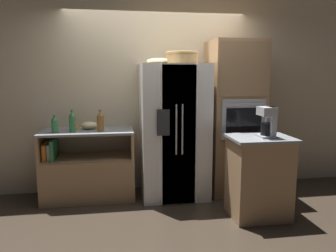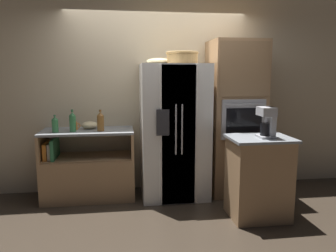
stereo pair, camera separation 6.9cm
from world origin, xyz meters
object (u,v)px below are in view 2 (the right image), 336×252
object	(u,v)px
bottle_short	(73,122)
mug	(75,126)
mixing_bowl	(90,125)
bottle_wide	(55,124)
bottle_tall	(100,121)
coffee_maker	(268,121)
refrigerator	(174,131)
wall_oven	(234,118)
fruit_bowl	(159,61)
wicker_basket	(182,57)

from	to	relation	value
bottle_short	mug	world-z (taller)	bottle_short
bottle_short	mug	xyz separation A→B (m)	(0.00, 0.15, -0.08)
mixing_bowl	bottle_wide	bearing A→B (deg)	-152.49
bottle_tall	mixing_bowl	distance (m)	0.26
bottle_tall	mug	distance (m)	0.38
bottle_wide	coffee_maker	world-z (taller)	coffee_maker
mug	refrigerator	bearing A→B (deg)	-5.39
wall_oven	bottle_tall	world-z (taller)	wall_oven
bottle_tall	fruit_bowl	bearing A→B (deg)	5.15
mixing_bowl	coffee_maker	size ratio (longest dim) A/B	0.62
wicker_basket	bottle_tall	distance (m)	1.34
wicker_basket	bottle_wide	distance (m)	1.82
fruit_bowl	bottle_short	world-z (taller)	fruit_bowl
mug	bottle_tall	bearing A→B (deg)	-23.21
fruit_bowl	mixing_bowl	bearing A→B (deg)	172.50
refrigerator	bottle_wide	xyz separation A→B (m)	(-1.53, -0.04, 0.14)
wall_oven	mug	distance (m)	2.17
bottle_wide	mixing_bowl	distance (m)	0.46
fruit_bowl	mug	size ratio (longest dim) A/B	2.64
wicker_basket	bottle_tall	xyz separation A→B (m)	(-1.06, 0.03, -0.82)
bottle_tall	bottle_wide	world-z (taller)	bottle_tall
wicker_basket	bottle_tall	size ratio (longest dim) A/B	1.51
fruit_bowl	coffee_maker	xyz separation A→B (m)	(1.12, -0.90, -0.68)
bottle_wide	mug	world-z (taller)	bottle_wide
wicker_basket	mixing_bowl	world-z (taller)	wicker_basket
fruit_bowl	mug	world-z (taller)	fruit_bowl
wicker_basket	fruit_bowl	size ratio (longest dim) A/B	1.32
refrigerator	wall_oven	world-z (taller)	wall_oven
bottle_wide	coffee_maker	size ratio (longest dim) A/B	0.65
refrigerator	mug	size ratio (longest dim) A/B	14.88
wicker_basket	fruit_bowl	xyz separation A→B (m)	(-0.29, 0.10, -0.05)
bottle_tall	mixing_bowl	xyz separation A→B (m)	(-0.16, 0.19, -0.08)
fruit_bowl	mixing_bowl	size ratio (longest dim) A/B	1.50
refrigerator	wicker_basket	distance (m)	0.98
bottle_tall	mug	xyz separation A→B (m)	(-0.35, 0.15, -0.07)
mug	mixing_bowl	xyz separation A→B (m)	(0.19, 0.04, -0.00)
bottle_short	coffee_maker	bearing A→B (deg)	-20.53
wicker_basket	mug	bearing A→B (deg)	172.65
bottle_tall	bottle_wide	xyz separation A→B (m)	(-0.56, -0.02, -0.02)
fruit_bowl	mug	distance (m)	1.40
bottle_tall	mug	bearing A→B (deg)	156.79
bottle_tall	mixing_bowl	world-z (taller)	bottle_tall
bottle_short	mixing_bowl	size ratio (longest dim) A/B	1.36
wicker_basket	bottle_wide	xyz separation A→B (m)	(-1.62, 0.01, -0.84)
fruit_bowl	mixing_bowl	distance (m)	1.26
mug	wicker_basket	bearing A→B (deg)	-7.35
mixing_bowl	wall_oven	bearing A→B (deg)	-3.69
wall_oven	wicker_basket	xyz separation A→B (m)	(-0.76, -0.10, 0.82)
fruit_bowl	coffee_maker	size ratio (longest dim) A/B	0.92
coffee_maker	fruit_bowl	bearing A→B (deg)	140.96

